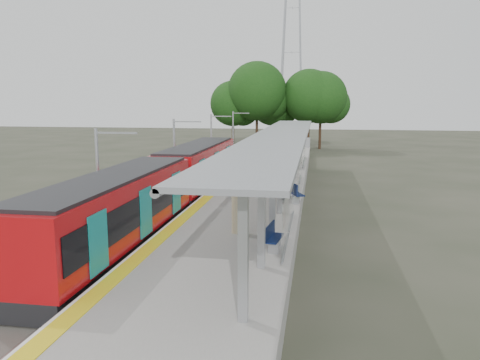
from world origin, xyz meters
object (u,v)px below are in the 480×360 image
info_pillar_near (237,213)px  litter_bin (275,181)px  bench_near (273,236)px  bench_mid (294,192)px  info_pillar_far (274,165)px  bench_far (293,160)px  train (167,183)px

info_pillar_near → litter_bin: info_pillar_near is taller
bench_near → litter_bin: (-1.02, 12.63, -0.02)m
bench_mid → info_pillar_far: 9.52m
bench_near → bench_mid: (0.41, 8.78, 0.06)m
info_pillar_near → info_pillar_far: (0.12, 16.08, -0.08)m
bench_far → litter_bin: bench_far is taller
bench_near → bench_far: size_ratio=0.87×
litter_bin → bench_near: bearing=-85.4°
litter_bin → info_pillar_far: bearing=96.3°
train → info_pillar_far: 11.57m
bench_near → info_pillar_far: info_pillar_far is taller
train → litter_bin: train is taller
info_pillar_near → bench_near: bearing=-32.0°
train → bench_mid: size_ratio=16.66×
info_pillar_far → litter_bin: info_pillar_far is taller
info_pillar_near → info_pillar_far: size_ratio=1.11×
info_pillar_far → bench_near: bearing=-61.8°
info_pillar_far → bench_mid: bearing=-54.6°
bench_far → litter_bin: (-0.61, -10.34, -0.09)m
bench_far → litter_bin: 10.36m
bench_mid → train: bearing=166.0°
bench_mid → litter_bin: (-1.43, 3.85, -0.08)m
train → bench_near: (6.69, -7.69, -0.53)m
bench_far → info_pillar_far: 5.04m
bench_near → bench_far: (-0.40, 22.97, 0.07)m
bench_mid → info_pillar_far: info_pillar_far is taller
bench_near → info_pillar_far: bearing=102.8°
info_pillar_far → litter_bin: (0.60, -5.45, -0.30)m
train → bench_far: size_ratio=16.25×
bench_far → info_pillar_near: (-1.33, -20.97, 0.29)m
train → bench_near: size_ratio=18.60×
info_pillar_near → litter_bin: bearing=103.2°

